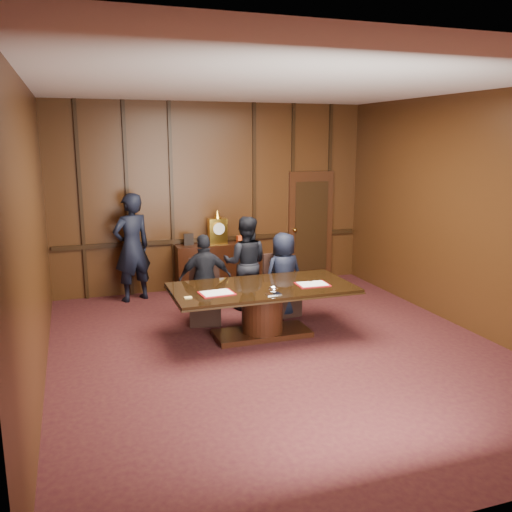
{
  "coord_description": "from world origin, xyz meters",
  "views": [
    {
      "loc": [
        -2.56,
        -6.45,
        2.84
      ],
      "look_at": [
        0.1,
        1.34,
        1.05
      ],
      "focal_mm": 38.0,
      "sensor_mm": 36.0,
      "label": 1
    }
  ],
  "objects_px": {
    "witness_left": "(132,247)",
    "witness_right": "(246,263)",
    "sideboard": "(218,265)",
    "signatory_left": "(205,280)",
    "conference_table": "(262,303)",
    "signatory_right": "(284,274)"
  },
  "relations": [
    {
      "from": "witness_right",
      "to": "signatory_left",
      "type": "bearing_deg",
      "value": 55.13
    },
    {
      "from": "conference_table",
      "to": "witness_right",
      "type": "xyz_separation_m",
      "value": [
        0.18,
        1.35,
        0.28
      ]
    },
    {
      "from": "sideboard",
      "to": "signatory_left",
      "type": "bearing_deg",
      "value": -110.75
    },
    {
      "from": "signatory_left",
      "to": "conference_table",
      "type": "bearing_deg",
      "value": 132.38
    },
    {
      "from": "witness_left",
      "to": "witness_right",
      "type": "bearing_deg",
      "value": 125.18
    },
    {
      "from": "witness_left",
      "to": "witness_right",
      "type": "height_order",
      "value": "witness_left"
    },
    {
      "from": "conference_table",
      "to": "witness_left",
      "type": "distance_m",
      "value": 2.95
    },
    {
      "from": "signatory_left",
      "to": "sideboard",
      "type": "bearing_deg",
      "value": -107.47
    },
    {
      "from": "sideboard",
      "to": "witness_left",
      "type": "relative_size",
      "value": 0.83
    },
    {
      "from": "sideboard",
      "to": "witness_right",
      "type": "height_order",
      "value": "witness_right"
    },
    {
      "from": "conference_table",
      "to": "signatory_left",
      "type": "bearing_deg",
      "value": 129.09
    },
    {
      "from": "sideboard",
      "to": "witness_right",
      "type": "xyz_separation_m",
      "value": [
        0.14,
        -1.27,
        0.31
      ]
    },
    {
      "from": "signatory_left",
      "to": "signatory_right",
      "type": "bearing_deg",
      "value": -176.71
    },
    {
      "from": "sideboard",
      "to": "conference_table",
      "type": "height_order",
      "value": "sideboard"
    },
    {
      "from": "witness_right",
      "to": "conference_table",
      "type": "bearing_deg",
      "value": 104.21
    },
    {
      "from": "signatory_right",
      "to": "witness_left",
      "type": "xyz_separation_m",
      "value": [
        -2.21,
        1.66,
        0.27
      ]
    },
    {
      "from": "witness_left",
      "to": "signatory_left",
      "type": "bearing_deg",
      "value": 96.6
    },
    {
      "from": "sideboard",
      "to": "conference_table",
      "type": "xyz_separation_m",
      "value": [
        -0.04,
        -2.62,
        0.02
      ]
    },
    {
      "from": "sideboard",
      "to": "signatory_left",
      "type": "relative_size",
      "value": 1.13
    },
    {
      "from": "sideboard",
      "to": "signatory_right",
      "type": "bearing_deg",
      "value": -71.46
    },
    {
      "from": "conference_table",
      "to": "witness_right",
      "type": "distance_m",
      "value": 1.39
    },
    {
      "from": "conference_table",
      "to": "witness_right",
      "type": "relative_size",
      "value": 1.66
    }
  ]
}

